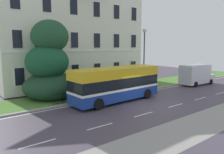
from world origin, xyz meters
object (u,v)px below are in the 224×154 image
Objects in this scene: georgian_townhouse at (67,31)px; evergreen_tree at (50,68)px; white_panel_van at (196,75)px; street_lamp_post at (144,55)px; litter_bin at (92,90)px; single_decker_bus at (117,84)px.

georgian_townhouse reaches higher than evergreen_tree.
evergreen_tree is 18.83m from white_panel_van.
evergreen_tree is at bearing 166.75° from street_lamp_post.
georgian_townhouse is 16.69× the size of litter_bin.
white_panel_van is (18.17, -4.62, -1.71)m from evergreen_tree.
street_lamp_post reaches higher than single_decker_bus.
litter_bin is at bearing 176.44° from street_lamp_post.
single_decker_bus is at bearing -177.04° from white_panel_van.
single_decker_bus is (4.49, -4.75, -1.40)m from evergreen_tree.
evergreen_tree is 1.12× the size of street_lamp_post.
evergreen_tree is at bearing 168.17° from white_panel_van.
single_decker_bus is at bearing -46.57° from evergreen_tree.
single_decker_bus is 6.83m from street_lamp_post.
street_lamp_post is at bearing -61.73° from georgian_townhouse.
street_lamp_post is at bearing -13.25° from evergreen_tree.
evergreen_tree is 6.95× the size of litter_bin.
georgian_townhouse is 2.40× the size of evergreen_tree.
litter_bin is (-1.00, 2.72, -0.97)m from single_decker_bus.
single_decker_bus reaches higher than litter_bin.
street_lamp_post is at bearing -3.56° from litter_bin.
street_lamp_post is (-7.71, 2.15, 2.73)m from white_panel_van.
street_lamp_post reaches higher than white_panel_van.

